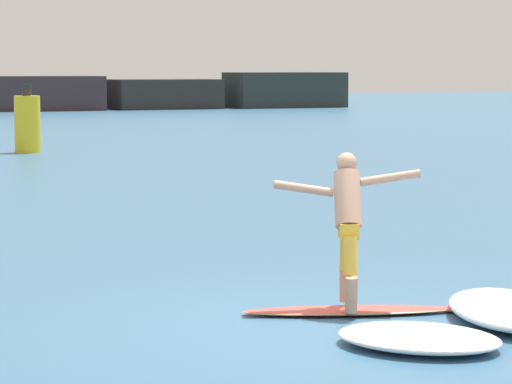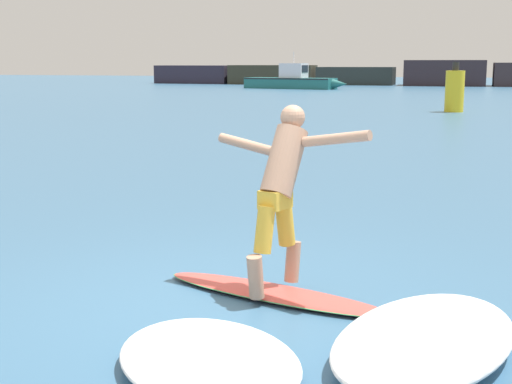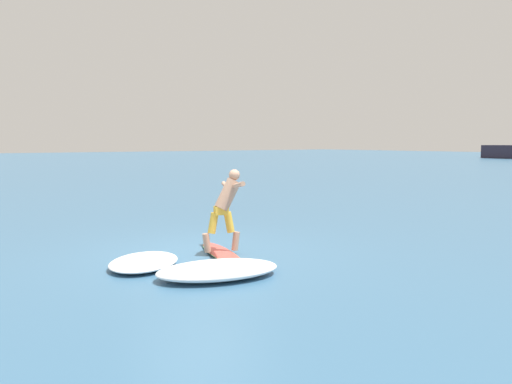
% 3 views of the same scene
% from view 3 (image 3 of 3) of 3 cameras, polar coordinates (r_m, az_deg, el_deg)
% --- Properties ---
extents(ground_plane, '(200.00, 200.00, 0.00)m').
position_cam_3_polar(ground_plane, '(10.07, -6.21, -6.94)').
color(ground_plane, '#396689').
extents(surfboard, '(2.42, 1.04, 0.21)m').
position_cam_3_polar(surfboard, '(9.83, -3.91, -7.03)').
color(surfboard, '#DC5047').
rests_on(surfboard, ground).
extents(surfer, '(1.50, 0.90, 1.61)m').
position_cam_3_polar(surfer, '(9.72, -3.40, -1.30)').
color(surfer, tan).
rests_on(surfer, surfboard).
extents(wave_foam_at_tail, '(1.88, 1.90, 0.18)m').
position_cam_3_polar(wave_foam_at_tail, '(9.14, -12.70, -7.79)').
color(wave_foam_at_tail, white).
rests_on(wave_foam_at_tail, ground).
extents(wave_foam_at_nose, '(1.63, 2.26, 0.25)m').
position_cam_3_polar(wave_foam_at_nose, '(8.26, -4.38, -8.87)').
color(wave_foam_at_nose, white).
rests_on(wave_foam_at_nose, ground).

